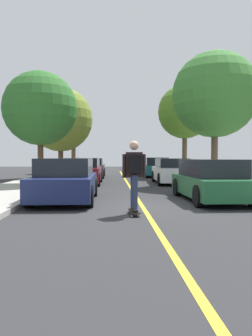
% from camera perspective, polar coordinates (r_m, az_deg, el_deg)
% --- Properties ---
extents(ground, '(80.00, 80.00, 0.00)m').
position_cam_1_polar(ground, '(9.38, 2.93, -6.81)').
color(ground, '#2D2D30').
extents(center_line, '(0.12, 39.20, 0.01)m').
position_cam_1_polar(center_line, '(13.33, 1.26, -4.20)').
color(center_line, gold).
rests_on(center_line, ground).
extents(parked_car_left_nearest, '(1.92, 4.05, 1.38)m').
position_cam_1_polar(parked_car_left_nearest, '(10.62, -10.53, -2.14)').
color(parked_car_left_nearest, navy).
rests_on(parked_car_left_nearest, ground).
extents(parked_car_left_near, '(1.91, 4.17, 1.38)m').
position_cam_1_polar(parked_car_left_near, '(17.21, -7.49, -0.55)').
color(parked_car_left_near, maroon).
rests_on(parked_car_left_near, ground).
extents(parked_car_left_far, '(2.01, 4.56, 1.35)m').
position_cam_1_polar(parked_car_left_far, '(22.94, -6.27, 0.03)').
color(parked_car_left_far, '#38383D').
rests_on(parked_car_left_far, ground).
extents(parked_car_right_nearest, '(1.89, 4.15, 1.35)m').
position_cam_1_polar(parked_car_right_nearest, '(10.95, 14.70, -2.10)').
color(parked_car_right_nearest, '#1E5B33').
rests_on(parked_car_right_nearest, ground).
extents(parked_car_right_near, '(1.90, 4.19, 1.36)m').
position_cam_1_polar(parked_car_right_near, '(17.63, 8.03, -0.57)').
color(parked_car_right_near, white).
rests_on(parked_car_right_near, ground).
extents(parked_car_right_far, '(1.93, 4.21, 1.40)m').
position_cam_1_polar(parked_car_right_far, '(23.76, 5.26, 0.15)').
color(parked_car_right_far, '#196066').
rests_on(parked_car_right_far, ground).
extents(street_tree_left_nearest, '(3.49, 3.49, 5.34)m').
position_cam_1_polar(street_tree_left_nearest, '(16.10, -14.86, 10.05)').
color(street_tree_left_nearest, '#4C3823').
rests_on(street_tree_left_nearest, sidewalk_left).
extents(street_tree_left_near, '(4.26, 4.26, 5.92)m').
position_cam_1_polar(street_tree_left_near, '(22.13, -11.45, 8.35)').
color(street_tree_left_near, brown).
rests_on(street_tree_left_near, sidewalk_left).
extents(street_tree_left_far, '(3.05, 3.05, 6.26)m').
position_cam_1_polar(street_tree_left_far, '(29.49, -9.24, 8.51)').
color(street_tree_left_far, '#4C3823').
rests_on(street_tree_left_far, sidewalk_left).
extents(street_tree_right_nearest, '(4.25, 4.25, 6.51)m').
position_cam_1_polar(street_tree_right_nearest, '(17.05, 15.37, 12.29)').
color(street_tree_right_nearest, brown).
rests_on(street_tree_right_nearest, sidewalk_right).
extents(street_tree_right_near, '(3.76, 3.76, 6.34)m').
position_cam_1_polar(street_tree_right_near, '(23.34, 10.30, 9.67)').
color(street_tree_right_near, brown).
rests_on(street_tree_right_near, sidewalk_right).
extents(skateboard, '(0.26, 0.85, 0.10)m').
position_cam_1_polar(skateboard, '(8.09, 1.43, -7.59)').
color(skateboard, black).
rests_on(skateboard, ground).
extents(skateboarder, '(0.58, 0.70, 1.72)m').
position_cam_1_polar(skateboarder, '(7.95, 1.46, -0.56)').
color(skateboarder, black).
rests_on(skateboarder, skateboard).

